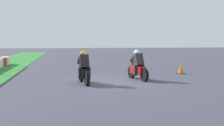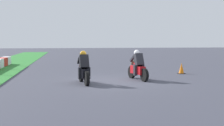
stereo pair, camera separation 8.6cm
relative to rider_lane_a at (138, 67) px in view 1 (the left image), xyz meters
The scene contains 4 objects.
ground_plane 1.63m from the rider_lane_a, 105.70° to the left, with size 120.00×120.00×0.00m, color #3F404C.
rider_lane_a is the anchor object (origin of this frame).
rider_lane_b 2.90m from the rider_lane_a, 107.95° to the left, with size 2.04×0.58×1.51m.
traffic_cone 3.95m from the rider_lane_a, 54.76° to the right, with size 0.40×0.40×0.64m.
Camera 1 is at (-14.12, 2.18, 2.01)m, focal length 47.86 mm.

